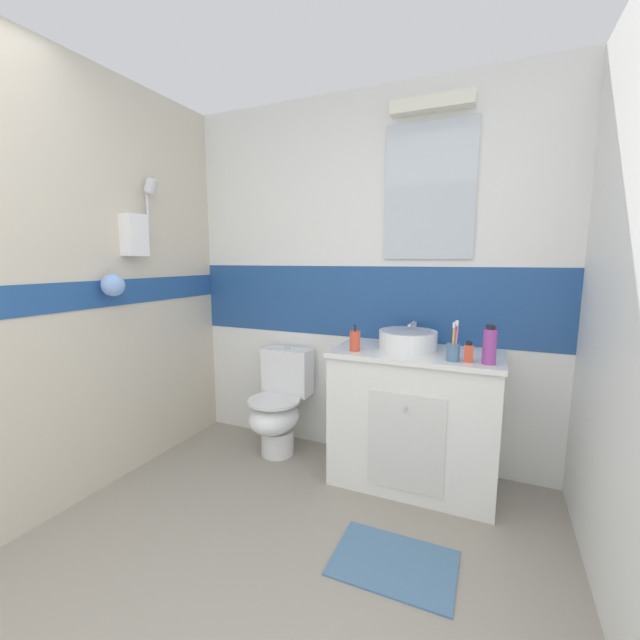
{
  "coord_description": "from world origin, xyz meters",
  "views": [
    {
      "loc": [
        0.84,
        -0.25,
        1.4
      ],
      "look_at": [
        -0.07,
        1.85,
        1.05
      ],
      "focal_mm": 22.34,
      "sensor_mm": 36.0,
      "label": 1
    }
  ],
  "objects_px": {
    "toothbrush_cup": "(453,350)",
    "mouthwash_bottle": "(490,346)",
    "soap_dispenser": "(355,341)",
    "perfume_flask_small": "(469,352)",
    "sink_basin": "(408,339)",
    "toilet": "(279,405)"
  },
  "relations": [
    {
      "from": "toothbrush_cup",
      "to": "mouthwash_bottle",
      "type": "relative_size",
      "value": 1.09
    },
    {
      "from": "soap_dispenser",
      "to": "mouthwash_bottle",
      "type": "distance_m",
      "value": 0.75
    },
    {
      "from": "toothbrush_cup",
      "to": "perfume_flask_small",
      "type": "relative_size",
      "value": 1.99
    },
    {
      "from": "perfume_flask_small",
      "to": "sink_basin",
      "type": "bearing_deg",
      "value": 153.59
    },
    {
      "from": "sink_basin",
      "to": "toothbrush_cup",
      "type": "height_order",
      "value": "toothbrush_cup"
    },
    {
      "from": "soap_dispenser",
      "to": "perfume_flask_small",
      "type": "height_order",
      "value": "soap_dispenser"
    },
    {
      "from": "toilet",
      "to": "toothbrush_cup",
      "type": "bearing_deg",
      "value": -8.65
    },
    {
      "from": "sink_basin",
      "to": "toilet",
      "type": "xyz_separation_m",
      "value": [
        -0.91,
        -0.0,
        -0.56
      ]
    },
    {
      "from": "soap_dispenser",
      "to": "toothbrush_cup",
      "type": "bearing_deg",
      "value": -1.51
    },
    {
      "from": "sink_basin",
      "to": "perfume_flask_small",
      "type": "height_order",
      "value": "sink_basin"
    },
    {
      "from": "toothbrush_cup",
      "to": "perfume_flask_small",
      "type": "bearing_deg",
      "value": 4.78
    },
    {
      "from": "soap_dispenser",
      "to": "toilet",
      "type": "bearing_deg",
      "value": 165.09
    },
    {
      "from": "sink_basin",
      "to": "mouthwash_bottle",
      "type": "relative_size",
      "value": 1.91
    },
    {
      "from": "perfume_flask_small",
      "to": "toothbrush_cup",
      "type": "bearing_deg",
      "value": -175.22
    },
    {
      "from": "sink_basin",
      "to": "mouthwash_bottle",
      "type": "distance_m",
      "value": 0.5
    },
    {
      "from": "toilet",
      "to": "perfume_flask_small",
      "type": "bearing_deg",
      "value": -7.83
    },
    {
      "from": "soap_dispenser",
      "to": "mouthwash_bottle",
      "type": "height_order",
      "value": "mouthwash_bottle"
    },
    {
      "from": "sink_basin",
      "to": "mouthwash_bottle",
      "type": "xyz_separation_m",
      "value": [
        0.46,
        -0.17,
        0.04
      ]
    },
    {
      "from": "sink_basin",
      "to": "soap_dispenser",
      "type": "distance_m",
      "value": 0.33
    },
    {
      "from": "perfume_flask_small",
      "to": "mouthwash_bottle",
      "type": "relative_size",
      "value": 0.55
    },
    {
      "from": "perfume_flask_small",
      "to": "toilet",
      "type": "bearing_deg",
      "value": 172.17
    },
    {
      "from": "toothbrush_cup",
      "to": "soap_dispenser",
      "type": "distance_m",
      "value": 0.57
    }
  ]
}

